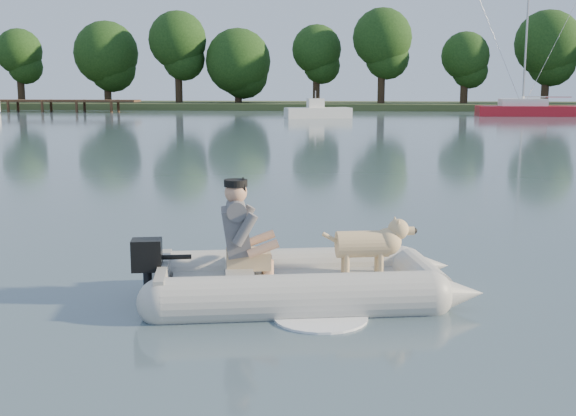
# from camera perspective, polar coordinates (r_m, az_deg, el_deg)

# --- Properties ---
(water) EXTENTS (160.00, 160.00, 0.00)m
(water) POSITION_cam_1_polar(r_m,az_deg,el_deg) (8.59, -4.69, -6.68)
(water) COLOR slate
(water) RESTS_ON ground
(shore_bank) EXTENTS (160.00, 12.00, 0.70)m
(shore_bank) POSITION_cam_1_polar(r_m,az_deg,el_deg) (70.15, 4.24, 8.03)
(shore_bank) COLOR #47512D
(shore_bank) RESTS_ON water
(dock) EXTENTS (18.00, 2.00, 1.04)m
(dock) POSITION_cam_1_polar(r_m,az_deg,el_deg) (66.11, -19.33, 7.63)
(dock) COLOR #4C331E
(dock) RESTS_ON water
(treeline) EXTENTS (92.04, 7.35, 9.27)m
(treeline) POSITION_cam_1_polar(r_m,az_deg,el_deg) (69.60, 11.64, 12.04)
(treeline) COLOR #332316
(treeline) RESTS_ON shore_bank
(dinghy) EXTENTS (5.55, 4.41, 1.46)m
(dinghy) POSITION_cam_1_polar(r_m,az_deg,el_deg) (8.20, 1.27, -2.87)
(dinghy) COLOR #AAABA5
(dinghy) RESTS_ON water
(man) EXTENTS (0.88, 0.80, 1.14)m
(man) POSITION_cam_1_polar(r_m,az_deg,el_deg) (8.16, -3.95, -1.57)
(man) COLOR #59585D
(man) RESTS_ON dinghy
(dog) EXTENTS (1.04, 0.54, 0.66)m
(dog) POSITION_cam_1_polar(r_m,az_deg,el_deg) (8.38, 5.89, -3.21)
(dog) COLOR tan
(dog) RESTS_ON dinghy
(outboard_motor) EXTENTS (0.49, 0.39, 0.84)m
(outboard_motor) POSITION_cam_1_polar(r_m,az_deg,el_deg) (8.25, -11.04, -5.13)
(outboard_motor) COLOR black
(outboard_motor) RESTS_ON dinghy
(motorboat) EXTENTS (5.07, 3.10, 2.01)m
(motorboat) POSITION_cam_1_polar(r_m,az_deg,el_deg) (51.29, 2.38, 8.13)
(motorboat) COLOR white
(motorboat) RESTS_ON water
(sailboat) EXTENTS (7.63, 2.35, 10.47)m
(sailboat) POSITION_cam_1_polar(r_m,az_deg,el_deg) (57.29, 18.42, 7.36)
(sailboat) COLOR #AF141F
(sailboat) RESTS_ON water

